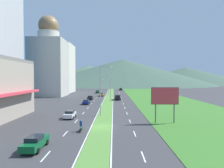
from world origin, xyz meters
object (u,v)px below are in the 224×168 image
object	(u,v)px
street_lamp_far	(109,85)
car_3	(35,142)
motorcycle_rider	(81,127)
car_6	(70,114)
car_5	(98,92)
car_4	(101,95)
car_1	(121,89)
car_2	(90,98)
street_lamp_mid	(109,88)
car_0	(86,102)
street_lamp_near	(101,88)
billboard_roadside	(165,97)
pickup_truck_0	(118,97)

from	to	relation	value
street_lamp_far	car_3	world-z (taller)	street_lamp_far
motorcycle_rider	car_6	bearing A→B (deg)	22.19
car_5	car_4	bearing A→B (deg)	-169.72
car_1	car_2	size ratio (longest dim) A/B	0.94
street_lamp_mid	car_0	bearing A→B (deg)	-143.10
street_lamp_far	car_2	size ratio (longest dim) A/B	2.06
car_1	car_6	bearing A→B (deg)	-8.68
car_4	car_1	bearing A→B (deg)	-13.66
street_lamp_near	car_2	distance (m)	32.14
street_lamp_mid	car_0	world-z (taller)	street_lamp_mid
billboard_roadside	car_0	xyz separation A→B (m)	(-17.99, 25.47, -4.01)
car_2	pickup_truck_0	bearing A→B (deg)	-93.76
car_1	car_3	size ratio (longest dim) A/B	0.89
billboard_roadside	car_0	bearing A→B (deg)	125.23
street_lamp_far	car_1	xyz separation A→B (m)	(7.17, 39.51, -4.36)
street_lamp_far	street_lamp_mid	bearing A→B (deg)	-88.07
car_2	pickup_truck_0	distance (m)	10.47
billboard_roadside	car_2	bearing A→B (deg)	115.84
car_5	street_lamp_near	bearing A→B (deg)	-174.35
car_3	car_6	distance (m)	16.97
car_6	motorcycle_rider	bearing A→B (deg)	-157.81
street_lamp_mid	car_4	xyz separation A→B (m)	(-4.10, 20.83, -3.93)
pickup_truck_0	street_lamp_mid	bearing A→B (deg)	-25.96
street_lamp_far	motorcycle_rider	size ratio (longest dim) A/B	4.49
car_6	car_0	bearing A→B (deg)	-0.64
billboard_roadside	car_1	world-z (taller)	billboard_roadside
street_lamp_near	pickup_truck_0	size ratio (longest dim) A/B	2.01
street_lamp_far	car_2	xyz separation A→B (m)	(-6.66, -17.53, -4.36)
car_2	car_3	distance (m)	50.45
car_2	motorcycle_rider	distance (m)	43.27
car_4	pickup_truck_0	bearing A→B (deg)	-154.39
car_3	car_4	world-z (taller)	car_3
car_2	street_lamp_near	bearing A→B (deg)	-168.48
street_lamp_near	car_2	xyz separation A→B (m)	(-6.33, 31.05, -5.34)
car_4	street_lamp_mid	bearing A→B (deg)	-168.87
car_5	pickup_truck_0	size ratio (longest dim) A/B	0.83
car_0	pickup_truck_0	xyz separation A→B (m)	(10.19, 11.51, 0.27)
street_lamp_mid	car_3	xyz separation A→B (m)	(-7.55, -43.66, -3.89)
car_4	billboard_roadside	bearing A→B (deg)	-163.97
street_lamp_near	street_lamp_far	size ratio (longest dim) A/B	1.21
car_0	car_4	size ratio (longest dim) A/B	1.06
car_2	motorcycle_rider	bearing A→B (deg)	-174.77
street_lamp_mid	car_3	size ratio (longest dim) A/B	1.76
motorcycle_rider	pickup_truck_0	bearing A→B (deg)	-8.72
car_4	car_0	bearing A→B (deg)	173.21
car_3	car_4	xyz separation A→B (m)	(3.45, 64.50, -0.04)
billboard_roadside	motorcycle_rider	world-z (taller)	billboard_roadside
car_5	car_1	bearing A→B (deg)	-29.21
billboard_roadside	car_5	distance (m)	72.50
street_lamp_near	car_2	world-z (taller)	street_lamp_near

